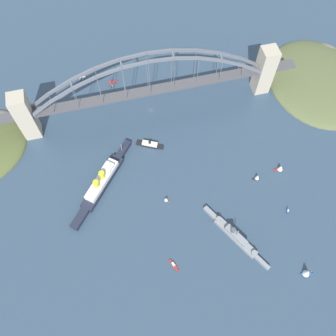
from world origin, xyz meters
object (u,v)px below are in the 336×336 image
small_boat_4 (307,273)px  ocean_liner (102,182)px  small_boat_2 (174,265)px  seaplane_taxiing_near_bridge (81,77)px  small_boat_3 (288,210)px  small_boat_1 (281,168)px  seaplane_second_in_formation (113,83)px  harbor_ferry_steamer (150,144)px  small_boat_0 (257,177)px  naval_cruiser (235,236)px  small_boat_5 (166,199)px  harbor_arch_bridge (149,91)px

small_boat_4 → ocean_liner: bearing=-39.3°
small_boat_2 → small_boat_4: 113.21m
seaplane_taxiing_near_bridge → small_boat_3: bearing=128.5°
seaplane_taxiing_near_bridge → small_boat_1: small_boat_1 is taller
seaplane_second_in_formation → small_boat_3: (-132.13, 191.40, -1.01)m
seaplane_second_in_formation → small_boat_2: (-16.56, 214.75, -1.23)m
small_boat_1 → small_boat_3: bearing=77.8°
harbor_ferry_steamer → small_boat_0: small_boat_0 is taller
small_boat_2 → small_boat_0: bearing=-148.1°
naval_cruiser → small_boat_4: naval_cruiser is taller
naval_cruiser → harbor_ferry_steamer: bearing=-64.9°
small_boat_0 → small_boat_5: 91.19m
harbor_arch_bridge → small_boat_2: size_ratio=26.73×
harbor_ferry_steamer → small_boat_5: bearing=91.6°
harbor_ferry_steamer → seaplane_taxiing_near_bridge: harbor_ferry_steamer is taller
ocean_liner → small_boat_2: size_ratio=7.16×
harbor_arch_bridge → small_boat_2: harbor_arch_bridge is taller
small_boat_0 → small_boat_2: small_boat_0 is taller
naval_cruiser → small_boat_5: naval_cruiser is taller
harbor_ferry_steamer → small_boat_2: (6.34, 124.34, -1.41)m
small_boat_3 → small_boat_5: bearing=-19.1°
harbor_arch_bridge → seaplane_taxiing_near_bridge: size_ratio=29.36×
harbor_ferry_steamer → small_boat_4: 188.50m
small_boat_0 → small_boat_5: (91.18, 1.21, -0.72)m
small_boat_3 → small_boat_5: small_boat_5 is taller
small_boat_3 → small_boat_2: bearing=11.4°
harbor_ferry_steamer → small_boat_4: small_boat_4 is taller
ocean_liner → small_boat_0: size_ratio=11.01×
small_boat_0 → small_boat_2: (99.30, 61.83, -2.89)m
harbor_arch_bridge → ocean_liner: bearing=49.9°
harbor_arch_bridge → small_boat_5: harbor_arch_bridge is taller
harbor_arch_bridge → small_boat_3: 178.17m
naval_cruiser → harbor_ferry_steamer: 125.15m
naval_cruiser → seaplane_taxiing_near_bridge: size_ratio=6.51×
ocean_liner → seaplane_taxiing_near_bridge: 139.12m
ocean_liner → small_boat_4: bearing=140.7°
harbor_arch_bridge → harbor_ferry_steamer: harbor_arch_bridge is taller
naval_cruiser → small_boat_2: naval_cruiser is taller
harbor_ferry_steamer → small_boat_4: bearing=122.5°
harbor_arch_bridge → seaplane_second_in_formation: 64.21m
harbor_arch_bridge → small_boat_0: bearing=127.5°
small_boat_1 → seaplane_taxiing_near_bridge: bearing=-43.5°
small_boat_3 → small_boat_4: small_boat_4 is taller
naval_cruiser → harbor_ferry_steamer: (53.16, -113.29, -1.10)m
small_boat_5 → seaplane_second_in_formation: bearing=-80.9°
ocean_liner → small_boat_5: 63.84m
ocean_liner → small_boat_5: size_ratio=13.77×
small_boat_4 → small_boat_5: size_ratio=1.92×
small_boat_0 → small_boat_3: (-16.27, 38.48, -2.68)m
small_boat_5 → harbor_ferry_steamer: bearing=-88.4°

